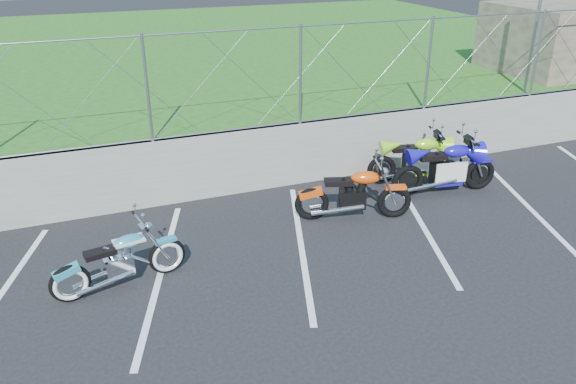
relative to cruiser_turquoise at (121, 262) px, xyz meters
name	(u,v)px	position (x,y,z in m)	size (l,w,h in m)	color
ground	(325,274)	(2.98, -0.84, -0.41)	(90.00, 90.00, 0.00)	black
retaining_wall	(255,160)	(2.98, 2.66, 0.24)	(30.00, 0.22, 1.30)	slate
grass_field	(167,63)	(2.98, 12.66, 0.24)	(30.00, 20.00, 1.30)	#1E5115
chain_link_fence	(253,80)	(2.98, 2.66, 1.89)	(28.00, 0.03, 2.00)	gray
sign_pole	(535,29)	(10.18, 3.06, 2.39)	(0.08, 0.08, 3.00)	gray
parking_lines	(363,232)	(4.18, 0.16, -0.41)	(18.29, 4.31, 0.01)	silver
cruiser_turquoise	(121,262)	(0.00, 0.00, 0.00)	(2.04, 0.64, 1.02)	black
naked_orange	(355,196)	(4.28, 0.70, 0.06)	(2.12, 0.88, 1.09)	black
sportbike_green	(417,161)	(6.31, 1.76, 0.07)	(2.10, 0.75, 1.10)	black
sportbike_blue	(446,170)	(6.55, 1.07, 0.09)	(2.25, 0.80, 1.17)	black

